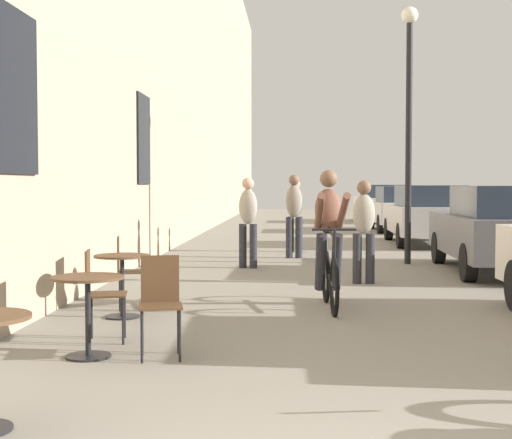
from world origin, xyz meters
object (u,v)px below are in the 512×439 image
cafe_table_mid (88,299)px  pedestrian_mid (248,217)px  cyclist_on_bicycle (329,242)px  street_lamp (409,102)px  parked_car_fourth (400,208)px  parked_car_second (501,228)px  parked_car_fifth (381,203)px  parked_car_third (427,214)px  pedestrian_furthest (295,211)px  pedestrian_near (364,226)px  cafe_chair_far_toward_street (127,267)px  cafe_chair_mid_toward_wall (160,298)px  pedestrian_far (294,211)px  cafe_table_far (122,272)px  cafe_chair_mid_toward_street (99,289)px

cafe_table_mid → pedestrian_mid: size_ratio=0.43×
cyclist_on_bicycle → street_lamp: size_ratio=0.36×
parked_car_fourth → parked_car_second: bearing=-89.6°
street_lamp → parked_car_fifth: 16.67m
parked_car_third → pedestrian_furthest: bearing=-146.1°
parked_car_fourth → pedestrian_mid: bearing=-111.3°
cyclist_on_bicycle → parked_car_second: (3.13, 3.74, -0.03)m
pedestrian_near → pedestrian_furthest: size_ratio=0.97×
cafe_table_mid → pedestrian_near: size_ratio=0.45×
cafe_table_mid → cafe_chair_far_toward_street: cafe_chair_far_toward_street is taller
street_lamp → parked_car_second: street_lamp is taller
cyclist_on_bicycle → cafe_chair_mid_toward_wall: bearing=-120.1°
cyclist_on_bicycle → parked_car_third: 10.32m
cafe_chair_far_toward_street → pedestrian_far: (2.04, 6.50, 0.46)m
cafe_table_far → pedestrian_near: 4.36m
cafe_table_far → cafe_chair_mid_toward_street: bearing=-86.6°
cafe_table_far → parked_car_third: parked_car_third is taller
pedestrian_furthest → parked_car_fourth: bearing=65.9°
street_lamp → parked_car_second: bearing=-45.3°
pedestrian_mid → street_lamp: (3.03, 0.86, 2.18)m
cyclist_on_bicycle → pedestrian_furthest: cyclist_on_bicycle is taller
cafe_chair_mid_toward_street → parked_car_fifth: 24.42m
parked_car_third → cafe_table_far: bearing=-116.4°
parked_car_second → pedestrian_mid: bearing=173.1°
cafe_chair_far_toward_street → street_lamp: 7.36m
cyclist_on_bicycle → parked_car_second: cyclist_on_bicycle is taller
cafe_chair_far_toward_street → cyclist_on_bicycle: bearing=7.2°
parked_car_second → parked_car_fourth: bearing=90.4°
street_lamp → parked_car_fifth: size_ratio=1.13×
pedestrian_near → cafe_table_far: bearing=-134.4°
cyclist_on_bicycle → parked_car_fifth: cyclist_on_bicycle is taller
pedestrian_near → cafe_chair_mid_toward_wall: bearing=-114.3°
parked_car_third → parked_car_fourth: bearing=89.0°
cafe_chair_mid_toward_wall → parked_car_fourth: 18.76m
cafe_chair_far_toward_street → cyclist_on_bicycle: cyclist_on_bicycle is taller
cafe_table_mid → cafe_chair_mid_toward_wall: (0.63, 0.07, -0.00)m
parked_car_third → cafe_chair_mid_toward_street: bearing=-113.6°
pedestrian_far → parked_car_second: pedestrian_far is taller
pedestrian_near → parked_car_second: 2.93m
parked_car_third → pedestrian_far: bearing=-132.5°
pedestrian_mid → parked_car_fourth: (4.32, 11.10, -0.17)m
cafe_table_far → pedestrian_near: (3.04, 3.10, 0.37)m
cafe_chair_mid_toward_wall → parked_car_third: bearing=70.2°
cafe_chair_mid_toward_street → street_lamp: street_lamp is taller
cafe_table_far → parked_car_fourth: parked_car_fourth is taller
cafe_chair_mid_toward_street → parked_car_fourth: size_ratio=0.21×
cafe_chair_far_toward_street → pedestrian_near: 4.03m
cafe_table_mid → pedestrian_near: pedestrian_near is taller
pedestrian_mid → pedestrian_furthest: (0.87, 3.36, -0.01)m
pedestrian_mid → parked_car_third: (4.23, 5.62, -0.15)m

